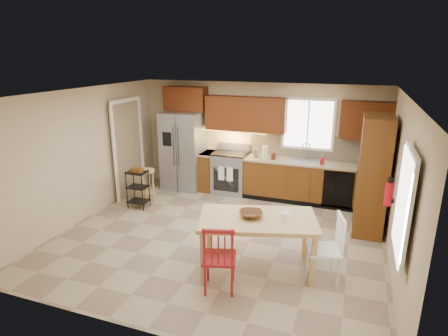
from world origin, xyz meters
The scene contains 33 objects.
floor centered at (0.00, 0.00, 0.00)m, with size 5.50×5.50×0.00m, color tan.
ceiling centered at (0.00, 0.00, 2.50)m, with size 5.50×5.00×0.02m, color silver.
wall_back centered at (0.00, 2.50, 1.25)m, with size 5.50×0.02×2.50m, color #CCB793.
wall_front centered at (0.00, -2.50, 1.25)m, with size 5.50×0.02×2.50m, color #CCB793.
wall_left centered at (-2.75, 0.00, 1.25)m, with size 0.02×5.00×2.50m, color #CCB793.
wall_right centered at (2.75, 0.00, 1.25)m, with size 0.02×5.00×2.50m, color #CCB793.
refrigerator centered at (-1.70, 2.12, 0.91)m, with size 0.92×0.75×1.82m, color gray.
range_stove centered at (-0.55, 2.19, 0.46)m, with size 0.76×0.63×0.92m, color gray.
base_cabinet_narrow centered at (-1.10, 2.20, 0.45)m, with size 0.30×0.60×0.90m, color brown.
base_cabinet_run centered at (1.29, 2.20, 0.45)m, with size 2.92×0.60×0.90m, color brown.
dishwasher centered at (1.85, 1.91, 0.45)m, with size 0.60×0.02×0.78m, color black.
backsplash centered at (1.29, 2.48, 1.18)m, with size 2.92×0.03×0.55m, color beige.
upper_over_fridge centered at (-1.70, 2.33, 2.10)m, with size 1.00×0.35×0.55m, color #5F280F.
upper_left_block centered at (-0.25, 2.33, 1.83)m, with size 1.80×0.35×0.75m, color #5F280F.
upper_right_block centered at (2.25, 2.33, 1.83)m, with size 1.00×0.35×0.75m, color #5F280F.
window_back centered at (1.10, 2.48, 1.65)m, with size 1.12×0.04×1.12m, color white.
sink centered at (1.10, 2.20, 0.86)m, with size 0.62×0.46×0.16m, color gray.
undercab_glow centered at (-0.55, 2.30, 1.43)m, with size 1.60×0.30×0.01m, color #FFBF66.
soap_bottle centered at (1.48, 2.10, 1.00)m, with size 0.09×0.09×0.19m, color red.
paper_towel centered at (0.25, 2.15, 1.04)m, with size 0.12×0.12×0.28m, color white.
canister_steel centered at (0.05, 2.15, 0.99)m, with size 0.11×0.11×0.18m, color gray.
canister_wood centered at (0.45, 2.12, 0.97)m, with size 0.10×0.10×0.14m, color #522D15.
pantry centered at (2.43, 1.20, 1.05)m, with size 0.50×0.95×2.10m, color brown.
fire_extinguisher centered at (2.63, 0.15, 1.10)m, with size 0.12×0.12×0.36m, color red.
window_right centered at (2.68, -1.15, 1.45)m, with size 0.04×1.02×1.32m, color white.
doorway centered at (-2.67, 1.30, 1.05)m, with size 0.04×0.95×2.10m, color #8C7A59.
dining_table centered at (0.87, -0.77, 0.41)m, with size 1.68×0.94×0.82m, color tan, non-canonical shape.
chair_red centered at (0.52, -1.42, 0.49)m, with size 0.46×0.46×0.98m, color maroon, non-canonical shape.
chair_white centered at (1.82, -0.72, 0.49)m, with size 0.46×0.46×0.98m, color white, non-canonical shape.
table_bowl centered at (0.76, -0.77, 0.83)m, with size 0.34×0.34×0.08m, color #522D15.
table_jar centered at (1.24, -0.66, 0.86)m, with size 0.13×0.13×0.15m, color white.
bar_stool centered at (-2.06, 1.03, 0.36)m, with size 0.35×0.35×0.72m, color tan, non-canonical shape.
utility_cart centered at (-2.07, 0.68, 0.41)m, with size 0.41×0.32×0.81m, color black, non-canonical shape.
Camera 1 is at (2.08, -5.58, 3.10)m, focal length 30.00 mm.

